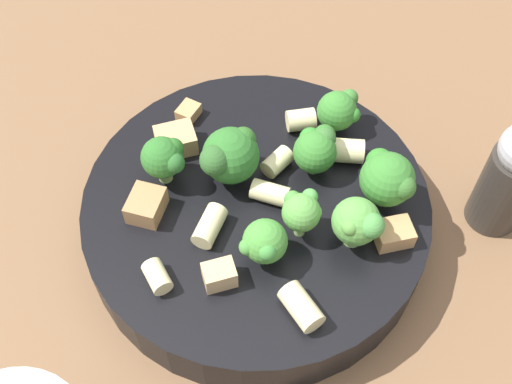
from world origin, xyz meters
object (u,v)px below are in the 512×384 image
object	(u,v)px
rigatoni_2	(348,151)
chicken_chunk_0	(188,112)
broccoli_floret_3	(339,110)
rigatoni_4	(157,277)
broccoli_floret_1	(302,211)
broccoli_floret_6	(357,223)
chicken_chunk_2	(219,275)
broccoli_floret_2	(230,155)
broccoli_floret_0	(262,243)
rigatoni_5	(210,226)
broccoli_floret_5	(316,148)
pasta_bowl	(256,213)
rigatoni_1	(301,120)
pepper_shaker	(511,177)
chicken_chunk_3	(393,234)
broccoli_floret_4	(164,158)
rigatoni_3	(301,307)
chicken_chunk_4	(176,140)
chicken_chunk_1	(146,210)
broccoli_floret_7	(387,178)
rigatoni_6	(277,162)
rigatoni_0	(270,195)

from	to	relation	value
rigatoni_2	chicken_chunk_0	world-z (taller)	rigatoni_2
broccoli_floret_3	rigatoni_4	size ratio (longest dim) A/B	1.62
broccoli_floret_1	broccoli_floret_6	size ratio (longest dim) A/B	0.93
chicken_chunk_2	broccoli_floret_2	bearing A→B (deg)	-10.93
broccoli_floret_0	chicken_chunk_2	bearing A→B (deg)	113.81
broccoli_floret_0	broccoli_floret_1	xyz separation A→B (m)	(0.02, -0.03, 0.00)
broccoli_floret_1	chicken_chunk_0	distance (m)	0.13
broccoli_floret_2	broccoli_floret_6	distance (m)	0.10
broccoli_floret_2	rigatoni_5	distance (m)	0.05
broccoli_floret_0	broccoli_floret_5	distance (m)	0.08
broccoli_floret_2	broccoli_floret_6	bearing A→B (deg)	-130.15
pasta_bowl	broccoli_floret_5	xyz separation A→B (m)	(0.02, -0.04, 0.04)
rigatoni_1	pepper_shaker	distance (m)	0.15
broccoli_floret_5	chicken_chunk_3	distance (m)	0.08
broccoli_floret_1	broccoli_floret_4	world-z (taller)	broccoli_floret_4
broccoli_floret_4	chicken_chunk_0	size ratio (longest dim) A/B	2.26
broccoli_floret_5	chicken_chunk_0	size ratio (longest dim) A/B	2.10
pepper_shaker	broccoli_floret_1	bearing A→B (deg)	96.95
broccoli_floret_0	broccoli_floret_2	distance (m)	0.07
rigatoni_3	chicken_chunk_3	bearing A→B (deg)	-57.30
broccoli_floret_3	rigatoni_1	world-z (taller)	broccoli_floret_3
broccoli_floret_1	rigatoni_3	bearing A→B (deg)	170.87
broccoli_floret_5	rigatoni_1	size ratio (longest dim) A/B	1.73
broccoli_floret_2	chicken_chunk_4	distance (m)	0.05
pasta_bowl	chicken_chunk_1	xyz separation A→B (m)	(-0.00, 0.07, 0.02)
rigatoni_5	chicken_chunk_3	xyz separation A→B (m)	(-0.02, -0.12, -0.00)
broccoli_floret_7	rigatoni_3	bearing A→B (deg)	137.43
rigatoni_2	rigatoni_6	distance (m)	0.05
broccoli_floret_0	rigatoni_5	world-z (taller)	broccoli_floret_0
broccoli_floret_1	broccoli_floret_0	bearing A→B (deg)	122.07
broccoli_floret_2	pepper_shaker	distance (m)	0.19
rigatoni_5	broccoli_floret_0	bearing A→B (deg)	-127.94
rigatoni_2	rigatoni_0	bearing A→B (deg)	116.47
rigatoni_0	chicken_chunk_0	world-z (taller)	rigatoni_0
rigatoni_1	rigatoni_6	bearing A→B (deg)	147.30
broccoli_floret_6	chicken_chunk_0	bearing A→B (deg)	38.87
broccoli_floret_0	broccoli_floret_2	bearing A→B (deg)	10.83
broccoli_floret_5	chicken_chunk_3	size ratio (longest dim) A/B	1.49
broccoli_floret_7	rigatoni_4	bearing A→B (deg)	105.40
broccoli_floret_3	broccoli_floret_4	bearing A→B (deg)	103.90
broccoli_floret_3	broccoli_floret_7	size ratio (longest dim) A/B	0.74
broccoli_floret_3	rigatoni_1	size ratio (longest dim) A/B	1.61
broccoli_floret_2	pepper_shaker	size ratio (longest dim) A/B	0.44
broccoli_floret_2	rigatoni_4	distance (m)	0.09
rigatoni_4	rigatoni_5	size ratio (longest dim) A/B	0.73
rigatoni_3	chicken_chunk_3	xyz separation A→B (m)	(0.04, -0.07, -0.00)
rigatoni_3	pepper_shaker	xyz separation A→B (m)	(0.08, -0.16, 0.00)
broccoli_floret_1	chicken_chunk_1	world-z (taller)	broccoli_floret_1
broccoli_floret_1	broccoli_floret_3	size ratio (longest dim) A/B	1.10
broccoli_floret_7	chicken_chunk_3	size ratio (longest dim) A/B	1.86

